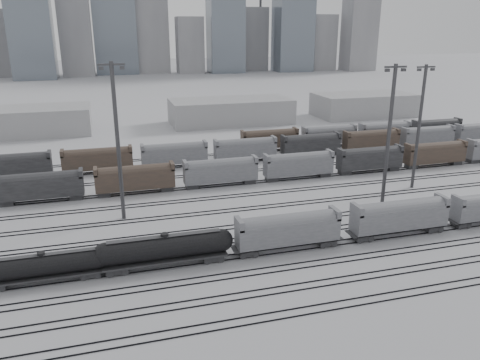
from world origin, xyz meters
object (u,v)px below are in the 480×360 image
object	(u,v)px
tank_car_a	(43,266)
light_mast_c	(389,135)
hopper_car_b	(400,215)
tank_car_b	(165,248)
hopper_car_a	(288,229)

from	to	relation	value
tank_car_a	light_mast_c	bearing A→B (deg)	10.74
tank_car_a	hopper_car_b	world-z (taller)	hopper_car_b
hopper_car_b	light_mast_c	xyz separation A→B (m)	(3.75, 10.41, 9.91)
hopper_car_b	tank_car_a	bearing A→B (deg)	180.00
tank_car_a	tank_car_b	size ratio (longest dim) A/B	0.87
tank_car_a	hopper_car_b	bearing A→B (deg)	-0.00
hopper_car_a	hopper_car_b	bearing A→B (deg)	-0.00
tank_car_a	tank_car_b	world-z (taller)	tank_car_b
light_mast_c	hopper_car_a	bearing A→B (deg)	-154.73
hopper_car_a	hopper_car_b	world-z (taller)	hopper_car_b
tank_car_b	light_mast_c	distance (m)	42.33
tank_car_b	hopper_car_b	xyz separation A→B (m)	(35.86, -0.00, 0.78)
tank_car_b	tank_car_a	bearing A→B (deg)	180.00
hopper_car_b	light_mast_c	bearing A→B (deg)	70.20
tank_car_b	hopper_car_b	bearing A→B (deg)	-0.00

